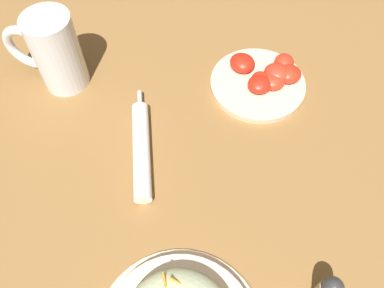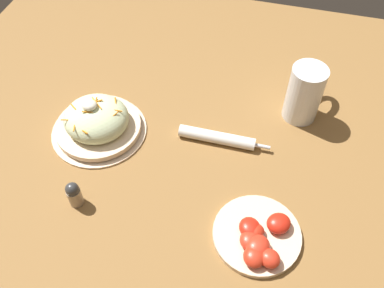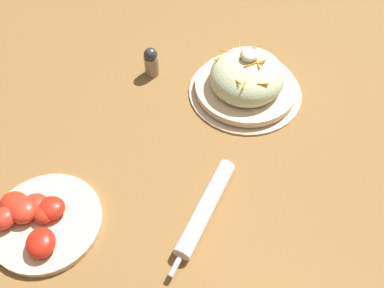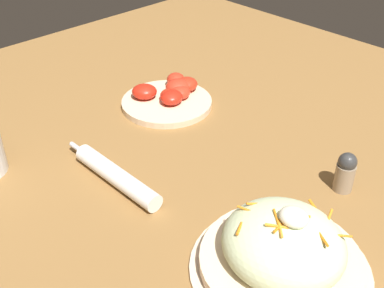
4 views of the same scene
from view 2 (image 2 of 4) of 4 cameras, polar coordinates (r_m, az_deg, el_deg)
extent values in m
plane|color=olive|center=(0.96, -2.21, -2.71)|extent=(1.43, 1.43, 0.00)
cylinder|color=beige|center=(1.05, -12.58, 1.90)|extent=(0.23, 0.23, 0.01)
cylinder|color=beige|center=(1.04, -12.69, 2.33)|extent=(0.21, 0.21, 0.01)
ellipsoid|color=beige|center=(1.02, -12.97, 3.42)|extent=(0.16, 0.15, 0.08)
cylinder|color=orange|center=(1.00, -13.05, 5.76)|extent=(0.01, 0.02, 0.01)
cylinder|color=orange|center=(1.00, -15.79, 4.75)|extent=(0.03, 0.02, 0.01)
cylinder|color=orange|center=(1.00, -12.92, 5.70)|extent=(0.02, 0.02, 0.00)
cylinder|color=orange|center=(0.98, -15.81, 2.32)|extent=(0.01, 0.03, 0.01)
cylinder|color=orange|center=(0.98, -14.11, 4.27)|extent=(0.03, 0.01, 0.01)
cylinder|color=orange|center=(0.98, -10.19, 4.53)|extent=(0.02, 0.01, 0.01)
cylinder|color=orange|center=(1.01, -10.44, 5.85)|extent=(0.01, 0.02, 0.00)
cylinder|color=orange|center=(1.00, -13.18, 5.73)|extent=(0.02, 0.02, 0.00)
cylinder|color=orange|center=(0.97, -10.52, 3.99)|extent=(0.01, 0.02, 0.01)
cylinder|color=orange|center=(0.96, -14.52, 1.64)|extent=(0.02, 0.01, 0.01)
cylinder|color=orange|center=(1.00, -16.71, 3.17)|extent=(0.03, 0.01, 0.01)
cylinder|color=orange|center=(0.99, -12.74, 5.25)|extent=(0.03, 0.02, 0.00)
ellipsoid|color=white|center=(0.98, -13.90, 5.20)|extent=(0.04, 0.03, 0.02)
cylinder|color=white|center=(1.04, 15.13, 6.69)|extent=(0.08, 0.08, 0.15)
cylinder|color=gold|center=(1.06, 14.87, 5.78)|extent=(0.08, 0.08, 0.10)
cylinder|color=white|center=(1.02, 15.48, 7.92)|extent=(0.08, 0.08, 0.01)
torus|color=white|center=(1.09, 16.48, 8.20)|extent=(0.05, 0.10, 0.10)
cylinder|color=white|center=(0.99, 3.41, 0.91)|extent=(0.18, 0.03, 0.03)
cylinder|color=silver|center=(0.99, 9.64, -0.32)|extent=(0.04, 0.01, 0.01)
cylinder|color=beige|center=(0.87, 8.86, -12.16)|extent=(0.18, 0.18, 0.01)
ellipsoid|color=red|center=(0.84, 7.94, -12.89)|extent=(0.04, 0.05, 0.02)
ellipsoid|color=red|center=(0.83, 8.60, -14.91)|extent=(0.05, 0.06, 0.03)
ellipsoid|color=red|center=(0.84, 8.99, -13.71)|extent=(0.06, 0.06, 0.03)
ellipsoid|color=red|center=(0.87, 11.79, -10.59)|extent=(0.07, 0.07, 0.03)
ellipsoid|color=red|center=(0.85, 7.93, -11.31)|extent=(0.06, 0.06, 0.03)
ellipsoid|color=red|center=(0.83, 10.58, -15.14)|extent=(0.05, 0.05, 0.03)
ellipsoid|color=red|center=(0.85, 8.55, -11.75)|extent=(0.05, 0.05, 0.02)
cylinder|color=gray|center=(0.92, -15.72, -6.96)|extent=(0.03, 0.03, 0.05)
sphere|color=#333333|center=(0.90, -16.11, -5.96)|extent=(0.03, 0.03, 0.03)
camera|label=1|loc=(0.76, -26.69, 31.10)|focal=36.58mm
camera|label=3|loc=(0.80, 35.22, 32.33)|focal=38.79mm
camera|label=4|loc=(1.18, -21.02, 34.06)|focal=45.66mm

